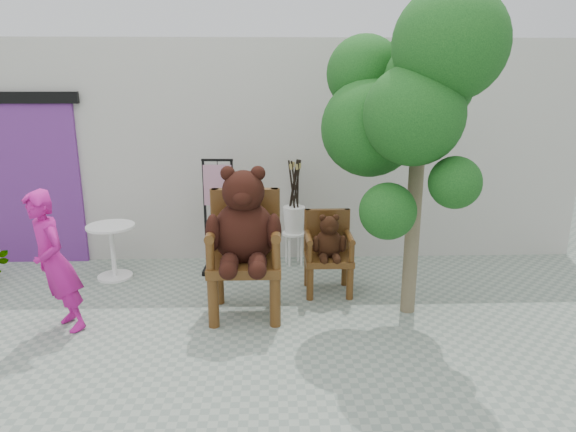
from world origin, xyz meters
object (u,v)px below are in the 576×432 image
object	(u,v)px
stool_bucket	(294,219)
chair_big	(244,232)
cafe_table	(112,245)
tree	(410,96)
chair_small	(328,245)
display_stand	(220,230)
person	(54,263)

from	to	relation	value
stool_bucket	chair_big	bearing A→B (deg)	-111.39
chair_big	cafe_table	world-z (taller)	chair_big
cafe_table	tree	xyz separation A→B (m)	(3.40, -1.15, 1.89)
chair_small	tree	size ratio (longest dim) A/B	0.29
chair_big	chair_small	xyz separation A→B (m)	(0.96, 0.57, -0.34)
chair_big	display_stand	bearing A→B (deg)	107.48
stool_bucket	tree	world-z (taller)	tree
person	cafe_table	xyz separation A→B (m)	(0.12, 1.43, -0.30)
stool_bucket	cafe_table	bearing A→B (deg)	-169.64
chair_big	stool_bucket	distance (m)	1.65
cafe_table	stool_bucket	bearing A→B (deg)	10.36
chair_big	person	xyz separation A→B (m)	(-1.87, -0.34, -0.19)
person	display_stand	size ratio (longest dim) A/B	0.98
chair_big	display_stand	xyz separation A→B (m)	(-0.39, 1.24, -0.34)
chair_big	chair_small	distance (m)	1.17
chair_small	cafe_table	size ratio (longest dim) A/B	1.38
chair_big	chair_small	size ratio (longest dim) A/B	1.68
person	chair_big	bearing A→B (deg)	57.33
display_stand	tree	distance (m)	2.99
chair_small	tree	xyz separation A→B (m)	(0.70, -0.64, 1.74)
display_stand	stool_bucket	bearing A→B (deg)	18.91
chair_big	stool_bucket	xyz separation A→B (m)	(0.59, 1.51, -0.29)
person	cafe_table	world-z (taller)	person
chair_big	cafe_table	bearing A→B (deg)	148.08
person	stool_bucket	bearing A→B (deg)	84.04
chair_big	cafe_table	size ratio (longest dim) A/B	2.33
person	tree	xyz separation A→B (m)	(3.52, 0.28, 1.59)
display_stand	stool_bucket	distance (m)	1.02
chair_big	display_stand	size ratio (longest dim) A/B	1.08
stool_bucket	chair_small	bearing A→B (deg)	-68.75
chair_small	stool_bucket	world-z (taller)	stool_bucket
display_stand	tree	xyz separation A→B (m)	(2.05, -1.30, 1.75)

